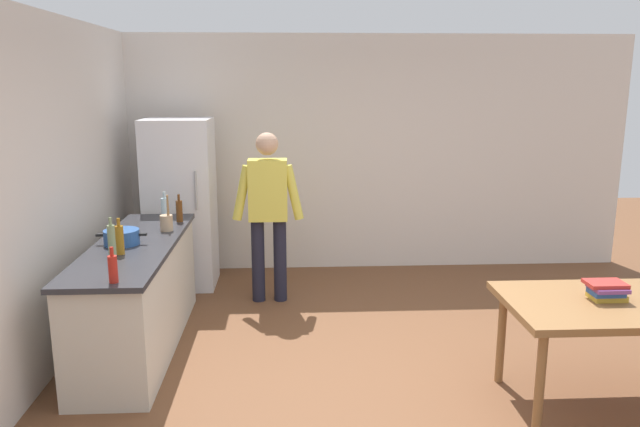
{
  "coord_description": "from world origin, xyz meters",
  "views": [
    {
      "loc": [
        -0.74,
        -4.03,
        2.2
      ],
      "look_at": [
        -0.47,
        1.15,
        1.05
      ],
      "focal_mm": 34.18,
      "sensor_mm": 36.0,
      "label": 1
    }
  ],
  "objects": [
    {
      "name": "ground_plane",
      "position": [
        0.0,
        0.0,
        0.0
      ],
      "size": [
        14.0,
        14.0,
        0.0
      ],
      "primitive_type": "plane",
      "color": "brown"
    },
    {
      "name": "wall_back",
      "position": [
        0.0,
        3.0,
        1.35
      ],
      "size": [
        6.4,
        0.12,
        2.7
      ],
      "primitive_type": "cube",
      "color": "silver",
      "rests_on": "ground_plane"
    },
    {
      "name": "wall_left",
      "position": [
        -2.6,
        0.2,
        1.35
      ],
      "size": [
        0.12,
        5.6,
        2.7
      ],
      "primitive_type": "cube",
      "color": "silver",
      "rests_on": "ground_plane"
    },
    {
      "name": "kitchen_counter",
      "position": [
        -2.0,
        0.8,
        0.45
      ],
      "size": [
        0.64,
        2.2,
        0.9
      ],
      "color": "beige",
      "rests_on": "ground_plane"
    },
    {
      "name": "refrigerator",
      "position": [
        -1.9,
        2.4,
        0.9
      ],
      "size": [
        0.7,
        0.67,
        1.8
      ],
      "color": "white",
      "rests_on": "ground_plane"
    },
    {
      "name": "person",
      "position": [
        -0.95,
        1.85,
        0.98
      ],
      "size": [
        0.7,
        0.22,
        1.7
      ],
      "color": "#1E1E2D",
      "rests_on": "ground_plane"
    },
    {
      "name": "dining_table",
      "position": [
        1.4,
        -0.3,
        0.67
      ],
      "size": [
        1.4,
        0.9,
        0.75
      ],
      "color": "olive",
      "rests_on": "ground_plane"
    },
    {
      "name": "cooking_pot",
      "position": [
        -2.09,
        0.77,
        0.96
      ],
      "size": [
        0.4,
        0.28,
        0.12
      ],
      "color": "#285193",
      "rests_on": "kitchen_counter"
    },
    {
      "name": "utensil_jar",
      "position": [
        -1.82,
        1.2,
        0.98
      ],
      "size": [
        0.11,
        0.11,
        0.32
      ],
      "color": "tan",
      "rests_on": "kitchen_counter"
    },
    {
      "name": "bottle_sauce_red",
      "position": [
        -1.89,
        -0.19,
        1.0
      ],
      "size": [
        0.06,
        0.06,
        0.24
      ],
      "color": "#B22319",
      "rests_on": "kitchen_counter"
    },
    {
      "name": "bottle_water_clear",
      "position": [
        -1.88,
        1.46,
        1.03
      ],
      "size": [
        0.07,
        0.07,
        0.3
      ],
      "color": "silver",
      "rests_on": "kitchen_counter"
    },
    {
      "name": "bottle_oil_amber",
      "position": [
        -2.03,
        0.48,
        1.02
      ],
      "size": [
        0.06,
        0.06,
        0.28
      ],
      "color": "#996619",
      "rests_on": "kitchen_counter"
    },
    {
      "name": "bottle_beer_brown",
      "position": [
        -1.76,
        1.55,
        1.01
      ],
      "size": [
        0.06,
        0.06,
        0.26
      ],
      "color": "#5B3314",
      "rests_on": "kitchen_counter"
    },
    {
      "name": "bottle_vinegar_tall",
      "position": [
        -2.04,
        0.34,
        1.04
      ],
      "size": [
        0.06,
        0.06,
        0.32
      ],
      "color": "gray",
      "rests_on": "kitchen_counter"
    },
    {
      "name": "book_stack",
      "position": [
        1.37,
        -0.27,
        0.82
      ],
      "size": [
        0.26,
        0.2,
        0.12
      ],
      "color": "gold",
      "rests_on": "dining_table"
    }
  ]
}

